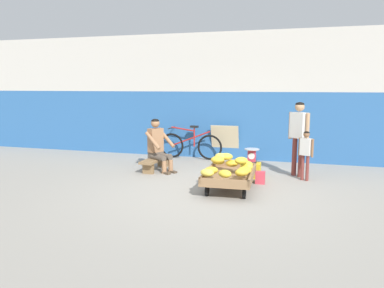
# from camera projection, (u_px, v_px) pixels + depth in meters

# --- Properties ---
(ground_plane) EXTENTS (80.00, 80.00, 0.00)m
(ground_plane) POSITION_uv_depth(u_px,v_px,m) (206.00, 194.00, 6.44)
(ground_plane) COLOR gray
(back_wall) EXTENTS (16.00, 0.30, 3.17)m
(back_wall) POSITION_uv_depth(u_px,v_px,m) (238.00, 97.00, 9.34)
(back_wall) COLOR #2D609E
(back_wall) RESTS_ON ground
(banana_cart) EXTENTS (0.90, 1.47, 0.36)m
(banana_cart) POSITION_uv_depth(u_px,v_px,m) (230.00, 176.00, 6.69)
(banana_cart) COLOR #8E6B47
(banana_cart) RESTS_ON ground
(banana_pile) EXTENTS (0.87, 1.21, 0.27)m
(banana_pile) POSITION_uv_depth(u_px,v_px,m) (229.00, 165.00, 6.58)
(banana_pile) COLOR gold
(banana_pile) RESTS_ON banana_cart
(low_bench) EXTENTS (0.36, 1.12, 0.27)m
(low_bench) POSITION_uv_depth(u_px,v_px,m) (156.00, 161.00, 8.24)
(low_bench) COLOR olive
(low_bench) RESTS_ON ground
(vendor_seated) EXTENTS (0.74, 0.65, 1.14)m
(vendor_seated) POSITION_uv_depth(u_px,v_px,m) (158.00, 145.00, 8.12)
(vendor_seated) COLOR #9E704C
(vendor_seated) RESTS_ON ground
(plastic_crate) EXTENTS (0.36, 0.28, 0.30)m
(plastic_crate) POSITION_uv_depth(u_px,v_px,m) (251.00, 170.00, 7.58)
(plastic_crate) COLOR gold
(plastic_crate) RESTS_ON ground
(weighing_scale) EXTENTS (0.30, 0.30, 0.29)m
(weighing_scale) POSITION_uv_depth(u_px,v_px,m) (252.00, 156.00, 7.53)
(weighing_scale) COLOR #28282D
(weighing_scale) RESTS_ON plastic_crate
(bicycle_near_left) EXTENTS (1.66, 0.48, 0.86)m
(bicycle_near_left) POSITION_uv_depth(u_px,v_px,m) (190.00, 145.00, 9.48)
(bicycle_near_left) COLOR black
(bicycle_near_left) RESTS_ON ground
(sign_board) EXTENTS (0.70, 0.27, 0.87)m
(sign_board) POSITION_uv_depth(u_px,v_px,m) (225.00, 142.00, 9.43)
(sign_board) COLOR #C6B289
(sign_board) RESTS_ON ground
(customer_adult) EXTENTS (0.41, 0.35, 1.53)m
(customer_adult) POSITION_uv_depth(u_px,v_px,m) (299.00, 131.00, 7.56)
(customer_adult) COLOR brown
(customer_adult) RESTS_ON ground
(customer_child) EXTENTS (0.29, 0.20, 0.98)m
(customer_child) POSITION_uv_depth(u_px,v_px,m) (306.00, 150.00, 7.26)
(customer_child) COLOR brown
(customer_child) RESTS_ON ground
(shopping_bag) EXTENTS (0.18, 0.12, 0.24)m
(shopping_bag) POSITION_uv_depth(u_px,v_px,m) (260.00, 178.00, 7.08)
(shopping_bag) COLOR #D13D4C
(shopping_bag) RESTS_ON ground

